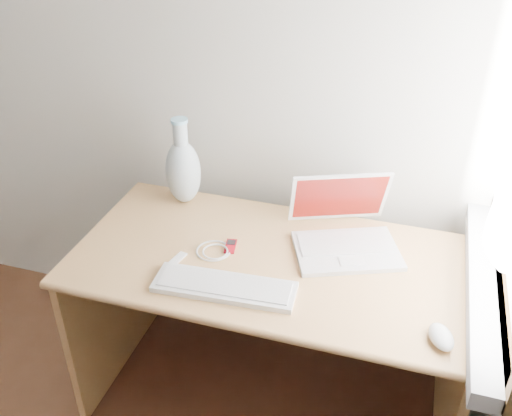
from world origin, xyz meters
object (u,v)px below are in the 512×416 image
(desk, at_px, (276,289))
(laptop, at_px, (350,232))
(external_keyboard, at_px, (224,287))
(vase, at_px, (183,169))

(desk, distance_m, laptop, 0.37)
(desk, height_order, external_keyboard, external_keyboard)
(vase, bearing_deg, external_keyboard, -54.35)
(desk, bearing_deg, laptop, 16.21)
(external_keyboard, bearing_deg, laptop, 42.47)
(desk, relative_size, vase, 3.87)
(desk, bearing_deg, vase, 157.22)
(desk, height_order, vase, vase)
(laptop, distance_m, vase, 0.70)
(external_keyboard, bearing_deg, vase, 121.85)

